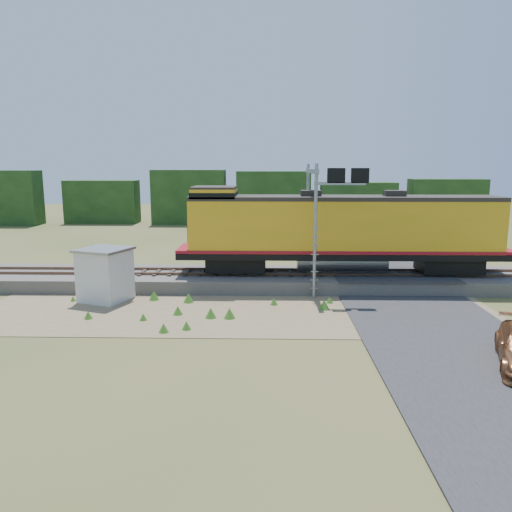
{
  "coord_description": "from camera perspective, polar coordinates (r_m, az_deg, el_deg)",
  "views": [
    {
      "loc": [
        -0.44,
        -23.63,
        7.28
      ],
      "look_at": [
        -1.11,
        3.0,
        2.4
      ],
      "focal_mm": 35.0,
      "sensor_mm": 36.0,
      "label": 1
    }
  ],
  "objects": [
    {
      "name": "ground",
      "position": [
        24.73,
        2.41,
        -6.75
      ],
      "size": [
        140.0,
        140.0,
        0.0
      ],
      "primitive_type": "plane",
      "color": "#475123",
      "rests_on": "ground"
    },
    {
      "name": "signal_gantry",
      "position": [
        29.16,
        7.22,
        6.79
      ],
      "size": [
        2.91,
        6.2,
        7.35
      ],
      "color": "gray",
      "rests_on": "ground"
    },
    {
      "name": "tree_line_north",
      "position": [
        61.78,
        1.85,
        6.47
      ],
      "size": [
        130.0,
        3.0,
        6.5
      ],
      "color": "#193714",
      "rests_on": "ground"
    },
    {
      "name": "dirt_shoulder",
      "position": [
        25.25,
        -2.18,
        -6.35
      ],
      "size": [
        26.0,
        8.0,
        0.03
      ],
      "primitive_type": "cube",
      "color": "#8C7754",
      "rests_on": "ground"
    },
    {
      "name": "rails",
      "position": [
        30.32,
        2.24,
        -1.81
      ],
      "size": [
        70.0,
        1.54,
        0.16
      ],
      "color": "brown",
      "rests_on": "ballast"
    },
    {
      "name": "locomotive",
      "position": [
        30.17,
        9.37,
        2.97
      ],
      "size": [
        19.63,
        2.99,
        5.07
      ],
      "color": "black",
      "rests_on": "rails"
    },
    {
      "name": "shed",
      "position": [
        28.12,
        -16.86,
        -2.02
      ],
      "size": [
        3.11,
        3.11,
        2.88
      ],
      "rotation": [
        0.0,
        0.0,
        -0.35
      ],
      "color": "silver",
      "rests_on": "ground"
    },
    {
      "name": "road",
      "position": [
        26.48,
        17.79,
        -5.89
      ],
      "size": [
        7.0,
        66.0,
        0.86
      ],
      "color": "#38383A",
      "rests_on": "ground"
    },
    {
      "name": "ballast",
      "position": [
        30.42,
        2.23,
        -2.7
      ],
      "size": [
        70.0,
        5.0,
        0.8
      ],
      "primitive_type": "cube",
      "color": "slate",
      "rests_on": "ground"
    },
    {
      "name": "weed_clumps",
      "position": [
        25.01,
        -5.69,
        -6.59
      ],
      "size": [
        15.0,
        6.2,
        0.56
      ],
      "primitive_type": null,
      "color": "#3A7120",
      "rests_on": "ground"
    }
  ]
}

